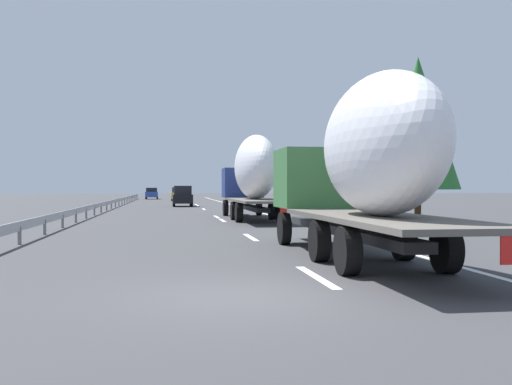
{
  "coord_description": "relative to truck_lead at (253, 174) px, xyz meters",
  "views": [
    {
      "loc": [
        -10.25,
        1.26,
        1.86
      ],
      "look_at": [
        19.75,
        -3.14,
        1.59
      ],
      "focal_mm": 42.61,
      "sensor_mm": 36.0,
      "label": 1
    }
  ],
  "objects": [
    {
      "name": "tree_2",
      "position": [
        52.18,
        -7.94,
        2.09
      ],
      "size": [
        2.41,
        2.41,
        7.63
      ],
      "color": "#472D19",
      "rests_on": "ground_plane"
    },
    {
      "name": "lane_stripe_6",
      "position": [
        31.39,
        1.8,
        -2.64
      ],
      "size": [
        3.2,
        0.2,
        0.01
      ],
      "primitive_type": "cube",
      "color": "white",
      "rests_on": "ground_plane"
    },
    {
      "name": "lane_stripe_2",
      "position": [
        -0.54,
        1.8,
        -2.64
      ],
      "size": [
        3.2,
        0.2,
        0.01
      ],
      "primitive_type": "cube",
      "color": "white",
      "rests_on": "ground_plane"
    },
    {
      "name": "edge_line_right",
      "position": [
        20.77,
        -1.9,
        -2.64
      ],
      "size": [
        110.0,
        0.2,
        0.01
      ],
      "primitive_type": "cube",
      "color": "white",
      "rests_on": "ground_plane"
    },
    {
      "name": "lane_stripe_5",
      "position": [
        27.38,
        1.8,
        -2.64
      ],
      "size": [
        3.2,
        0.2,
        0.01
      ],
      "primitive_type": "cube",
      "color": "white",
      "rests_on": "ground_plane"
    },
    {
      "name": "road_sign",
      "position": [
        23.46,
        -3.1,
        -0.34
      ],
      "size": [
        0.1,
        0.9,
        3.34
      ],
      "color": "gray",
      "rests_on": "ground_plane"
    },
    {
      "name": "lane_stripe_7",
      "position": [
        41.64,
        1.8,
        -2.64
      ],
      "size": [
        3.2,
        0.2,
        0.01
      ],
      "primitive_type": "cube",
      "color": "white",
      "rests_on": "ground_plane"
    },
    {
      "name": "guardrail_median",
      "position": [
        18.77,
        9.6,
        -2.06
      ],
      "size": [
        94.0,
        0.1,
        0.76
      ],
      "color": "#9EA0A5",
      "rests_on": "ground_plane"
    },
    {
      "name": "truck_trailing",
      "position": [
        -19.81,
        -0.0,
        -0.16
      ],
      "size": [
        12.77,
        2.55,
        4.47
      ],
      "color": "#387038",
      "rests_on": "ground_plane"
    },
    {
      "name": "lane_stripe_8",
      "position": [
        54.58,
        1.8,
        -2.64
      ],
      "size": [
        3.2,
        0.2,
        0.01
      ],
      "primitive_type": "cube",
      "color": "white",
      "rests_on": "ground_plane"
    },
    {
      "name": "car_black_suv",
      "position": [
        24.52,
        3.39,
        -1.65
      ],
      "size": [
        4.18,
        1.89,
        2.0
      ],
      "color": "black",
      "rests_on": "ground_plane"
    },
    {
      "name": "car_blue_sedan",
      "position": [
        61.38,
        7.25,
        -1.74
      ],
      "size": [
        4.37,
        1.91,
        1.77
      ],
      "color": "#28479E",
      "rests_on": "ground_plane"
    },
    {
      "name": "tree_3",
      "position": [
        -8.81,
        -6.19,
        2.07
      ],
      "size": [
        3.7,
        3.7,
        7.67
      ],
      "color": "#472D19",
      "rests_on": "ground_plane"
    },
    {
      "name": "lane_stripe_4",
      "position": [
        16.9,
        1.8,
        -2.64
      ],
      "size": [
        3.2,
        0.2,
        0.01
      ],
      "primitive_type": "cube",
      "color": "white",
      "rests_on": "ground_plane"
    },
    {
      "name": "truck_lead",
      "position": [
        0.0,
        0.0,
        0.0
      ],
      "size": [
        13.92,
        2.55,
        4.76
      ],
      "color": "navy",
      "rests_on": "ground_plane"
    },
    {
      "name": "lane_stripe_0",
      "position": [
        -22.23,
        1.8,
        -2.64
      ],
      "size": [
        3.2,
        0.2,
        0.01
      ],
      "primitive_type": "cube",
      "color": "white",
      "rests_on": "ground_plane"
    },
    {
      "name": "tree_0",
      "position": [
        4.44,
        -6.09,
        0.97
      ],
      "size": [
        2.4,
        2.4,
        5.98
      ],
      "color": "#472D19",
      "rests_on": "ground_plane"
    },
    {
      "name": "tree_1",
      "position": [
        53.82,
        -6.56,
        1.52
      ],
      "size": [
        3.95,
        3.95,
        6.89
      ],
      "color": "#472D19",
      "rests_on": "ground_plane"
    },
    {
      "name": "lane_stripe_9",
      "position": [
        60.95,
        1.8,
        -2.64
      ],
      "size": [
        3.2,
        0.2,
        0.01
      ],
      "primitive_type": "cube",
      "color": "white",
      "rests_on": "ground_plane"
    },
    {
      "name": "lane_stripe_3",
      "position": [
        3.45,
        1.8,
        -2.64
      ],
      "size": [
        3.2,
        0.2,
        0.01
      ],
      "primitive_type": "cube",
      "color": "white",
      "rests_on": "ground_plane"
    },
    {
      "name": "ground_plane",
      "position": [
        15.77,
        3.6,
        -2.64
      ],
      "size": [
        260.0,
        260.0,
        0.0
      ],
      "primitive_type": "plane",
      "color": "#38383A"
    },
    {
      "name": "lane_stripe_1",
      "position": [
        -12.22,
        1.8,
        -2.64
      ],
      "size": [
        3.2,
        0.2,
        0.01
      ],
      "primitive_type": "cube",
      "color": "white",
      "rests_on": "ground_plane"
    },
    {
      "name": "car_yellow_coupe",
      "position": [
        47.52,
        3.45,
        -1.71
      ],
      "size": [
        4.68,
        1.76,
        1.84
      ],
      "color": "gold",
      "rests_on": "ground_plane"
    }
  ]
}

